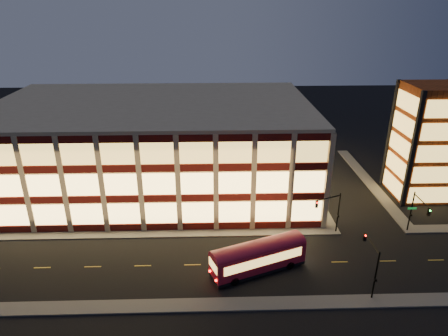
{
  "coord_description": "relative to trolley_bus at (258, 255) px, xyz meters",
  "views": [
    {
      "loc": [
        6.57,
        -45.93,
        29.78
      ],
      "look_at": [
        8.26,
        8.0,
        6.74
      ],
      "focal_mm": 32.0,
      "sensor_mm": 36.0,
      "label": 1
    }
  ],
  "objects": [
    {
      "name": "traffic_signal_right",
      "position": [
        21.72,
        6.68,
        1.97
      ],
      "size": [
        1.2,
        4.37,
        6.0
      ],
      "color": "black",
      "rests_on": "ground"
    },
    {
      "name": "traffic_signal_near",
      "position": [
        11.72,
        -3.73,
        1.99
      ],
      "size": [
        0.32,
        4.45,
        6.0
      ],
      "color": "black",
      "rests_on": "ground"
    },
    {
      "name": "sidewalk_office_east",
      "position": [
        11.22,
        24.3,
        -2.06
      ],
      "size": [
        2.0,
        30.0,
        0.15
      ],
      "primitive_type": "cube",
      "color": "#514F4C",
      "rests_on": "ground"
    },
    {
      "name": "sidewalk_tower_west",
      "position": [
        22.22,
        24.3,
        -2.06
      ],
      "size": [
        2.0,
        30.0,
        0.15
      ],
      "primitive_type": "cube",
      "color": "#514F4C",
      "rests_on": "ground"
    },
    {
      "name": "ground",
      "position": [
        -11.78,
        7.3,
        -2.13
      ],
      "size": [
        200.0,
        200.0,
        0.0
      ],
      "primitive_type": "plane",
      "color": "black",
      "rests_on": "ground"
    },
    {
      "name": "sidewalk_office_south",
      "position": [
        -14.78,
        8.3,
        -2.06
      ],
      "size": [
        54.0,
        2.0,
        0.15
      ],
      "primitive_type": "cube",
      "color": "#514F4C",
      "rests_on": "ground"
    },
    {
      "name": "sidewalk_near",
      "position": [
        -11.78,
        -5.7,
        -2.06
      ],
      "size": [
        100.0,
        2.0,
        0.15
      ],
      "primitive_type": "cube",
      "color": "#514F4C",
      "rests_on": "ground"
    },
    {
      "name": "office_building",
      "position": [
        -14.69,
        24.22,
        5.11
      ],
      "size": [
        50.45,
        30.45,
        14.5
      ],
      "color": "tan",
      "rests_on": "ground"
    },
    {
      "name": "traffic_signal_far",
      "position": [
        10.43,
        7.54,
        1.98
      ],
      "size": [
        3.79,
        1.87,
        6.0
      ],
      "color": "black",
      "rests_on": "ground"
    },
    {
      "name": "trolley_bus",
      "position": [
        0.0,
        0.0,
        0.0
      ],
      "size": [
        11.61,
        6.89,
        3.85
      ],
      "rotation": [
        0.0,
        0.0,
        0.38
      ],
      "color": "maroon",
      "rests_on": "ground"
    },
    {
      "name": "stair_tower",
      "position": [
        28.18,
        19.26,
        6.86
      ],
      "size": [
        8.6,
        8.6,
        18.0
      ],
      "color": "#8C3814",
      "rests_on": "ground"
    }
  ]
}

